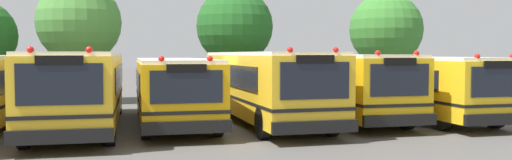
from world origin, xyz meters
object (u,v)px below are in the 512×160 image
(school_bus_5, at_px, (414,84))
(tree_3, at_px, (387,29))
(school_bus_2, at_px, (173,88))
(school_bus_3, at_px, (263,84))
(school_bus_4, at_px, (341,84))
(tree_2, at_px, (232,25))
(tree_1, at_px, (78,20))
(school_bus_1, at_px, (82,86))

(school_bus_5, height_order, tree_3, tree_3)
(school_bus_2, distance_m, tree_3, 16.47)
(school_bus_3, relative_size, school_bus_4, 1.15)
(tree_2, bearing_deg, school_bus_4, -73.95)
(tree_1, relative_size, tree_3, 1.04)
(school_bus_1, distance_m, school_bus_4, 9.80)
(school_bus_2, bearing_deg, tree_3, -145.87)
(school_bus_3, height_order, school_bus_4, school_bus_3)
(school_bus_2, relative_size, tree_1, 1.50)
(school_bus_1, xyz_separation_m, school_bus_4, (9.80, -0.11, -0.04))
(school_bus_4, distance_m, tree_3, 11.85)
(school_bus_2, distance_m, school_bus_3, 3.40)
(school_bus_3, bearing_deg, school_bus_4, -179.62)
(school_bus_2, bearing_deg, school_bus_3, 175.25)
(school_bus_1, bearing_deg, school_bus_5, 179.29)
(school_bus_2, height_order, school_bus_3, school_bus_3)
(school_bus_2, relative_size, school_bus_3, 0.90)
(tree_1, distance_m, tree_3, 17.64)
(school_bus_1, relative_size, tree_3, 1.81)
(school_bus_5, distance_m, tree_1, 17.53)
(school_bus_1, bearing_deg, tree_2, -128.53)
(school_bus_5, relative_size, tree_1, 1.55)
(school_bus_1, distance_m, tree_2, 11.76)
(school_bus_5, relative_size, tree_2, 1.62)
(tree_1, distance_m, tree_2, 8.23)
(tree_1, bearing_deg, school_bus_2, -67.31)
(tree_2, bearing_deg, school_bus_3, -93.87)
(school_bus_4, bearing_deg, school_bus_1, -0.78)
(school_bus_2, height_order, tree_3, tree_3)
(school_bus_1, xyz_separation_m, school_bus_3, (6.60, -0.20, 0.00))
(school_bus_2, relative_size, tree_2, 1.56)
(school_bus_1, distance_m, tree_3, 19.21)
(tree_3, bearing_deg, tree_1, 177.24)
(tree_2, distance_m, tree_3, 9.48)
(school_bus_3, relative_size, tree_1, 1.66)
(school_bus_5, xyz_separation_m, tree_3, (3.76, 9.45, 2.70))
(school_bus_4, distance_m, tree_1, 15.04)
(school_bus_1, xyz_separation_m, school_bus_5, (12.92, -0.29, -0.09))
(school_bus_2, height_order, school_bus_5, school_bus_5)
(tree_3, bearing_deg, school_bus_3, -137.12)
(school_bus_4, bearing_deg, tree_1, -43.46)
(school_bus_2, bearing_deg, tree_2, -114.32)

